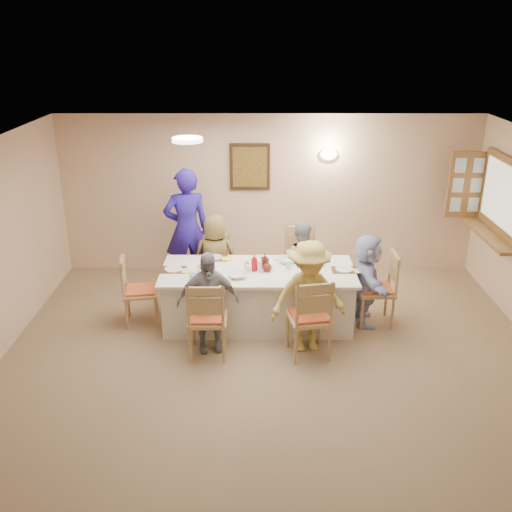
{
  "coord_description": "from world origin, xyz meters",
  "views": [
    {
      "loc": [
        -0.19,
        -5.16,
        3.67
      ],
      "look_at": [
        -0.2,
        1.4,
        1.05
      ],
      "focal_mm": 40.0,
      "sensor_mm": 36.0,
      "label": 1
    }
  ],
  "objects_px": {
    "diner_front_left": "(208,302)",
    "diner_back_right": "(300,262)",
    "serving_hatch": "(504,199)",
    "dining_table": "(258,296)",
    "diner_right_end": "(367,280)",
    "chair_right_end": "(376,288)",
    "chair_front_left": "(208,317)",
    "caregiver": "(187,229)",
    "diner_front_right": "(308,297)",
    "diner_back_left": "(216,258)",
    "chair_front_right": "(309,316)",
    "chair_back_left": "(217,268)",
    "condiment_ketchup": "(254,262)",
    "chair_back_right": "(299,264)",
    "chair_left_end": "(140,290)"
  },
  "relations": [
    {
      "from": "diner_front_left",
      "to": "diner_back_right",
      "type": "bearing_deg",
      "value": 37.25
    },
    {
      "from": "serving_hatch",
      "to": "dining_table",
      "type": "xyz_separation_m",
      "value": [
        -3.38,
        -0.77,
        -1.12
      ]
    },
    {
      "from": "diner_right_end",
      "to": "chair_right_end",
      "type": "bearing_deg",
      "value": -90.13
    },
    {
      "from": "serving_hatch",
      "to": "diner_front_left",
      "type": "xyz_separation_m",
      "value": [
        -3.98,
        -1.45,
        -0.86
      ]
    },
    {
      "from": "dining_table",
      "to": "chair_front_left",
      "type": "xyz_separation_m",
      "value": [
        -0.6,
        -0.8,
        0.12
      ]
    },
    {
      "from": "caregiver",
      "to": "diner_back_right",
      "type": "bearing_deg",
      "value": 148.29
    },
    {
      "from": "dining_table",
      "to": "caregiver",
      "type": "bearing_deg",
      "value": 132.4
    },
    {
      "from": "diner_front_right",
      "to": "diner_back_left",
      "type": "bearing_deg",
      "value": 120.42
    },
    {
      "from": "chair_right_end",
      "to": "dining_table",
      "type": "bearing_deg",
      "value": -90.36
    },
    {
      "from": "chair_front_right",
      "to": "diner_right_end",
      "type": "xyz_separation_m",
      "value": [
        0.82,
        0.8,
        0.11
      ]
    },
    {
      "from": "chair_right_end",
      "to": "diner_right_end",
      "type": "xyz_separation_m",
      "value": [
        -0.13,
        0.0,
        0.12
      ]
    },
    {
      "from": "diner_back_right",
      "to": "diner_front_left",
      "type": "distance_m",
      "value": 1.81
    },
    {
      "from": "chair_back_left",
      "to": "diner_right_end",
      "type": "bearing_deg",
      "value": -22.31
    },
    {
      "from": "chair_back_left",
      "to": "condiment_ketchup",
      "type": "bearing_deg",
      "value": -56.61
    },
    {
      "from": "dining_table",
      "to": "chair_front_right",
      "type": "relative_size",
      "value": 2.44
    },
    {
      "from": "diner_back_left",
      "to": "caregiver",
      "type": "relative_size",
      "value": 0.7
    },
    {
      "from": "diner_front_left",
      "to": "diner_front_right",
      "type": "bearing_deg",
      "value": -11.33
    },
    {
      "from": "chair_back_right",
      "to": "diner_right_end",
      "type": "bearing_deg",
      "value": -40.66
    },
    {
      "from": "diner_front_left",
      "to": "diner_front_right",
      "type": "height_order",
      "value": "diner_front_right"
    },
    {
      "from": "chair_front_right",
      "to": "chair_left_end",
      "type": "bearing_deg",
      "value": -31.07
    },
    {
      "from": "chair_back_right",
      "to": "chair_front_right",
      "type": "xyz_separation_m",
      "value": [
        0.0,
        -1.6,
        0.0
      ]
    },
    {
      "from": "diner_back_right",
      "to": "diner_front_right",
      "type": "relative_size",
      "value": 0.84
    },
    {
      "from": "chair_front_left",
      "to": "diner_front_left",
      "type": "relative_size",
      "value": 0.78
    },
    {
      "from": "dining_table",
      "to": "diner_back_right",
      "type": "bearing_deg",
      "value": 48.58
    },
    {
      "from": "chair_left_end",
      "to": "condiment_ketchup",
      "type": "height_order",
      "value": "condiment_ketchup"
    },
    {
      "from": "condiment_ketchup",
      "to": "chair_front_left",
      "type": "bearing_deg",
      "value": -125.02
    },
    {
      "from": "chair_front_left",
      "to": "diner_back_left",
      "type": "distance_m",
      "value": 1.49
    },
    {
      "from": "diner_front_left",
      "to": "caregiver",
      "type": "xyz_separation_m",
      "value": [
        -0.45,
        1.83,
        0.28
      ]
    },
    {
      "from": "chair_right_end",
      "to": "caregiver",
      "type": "xyz_separation_m",
      "value": [
        -2.6,
        1.15,
        0.42
      ]
    },
    {
      "from": "chair_front_left",
      "to": "diner_right_end",
      "type": "bearing_deg",
      "value": -158.66
    },
    {
      "from": "dining_table",
      "to": "diner_front_left",
      "type": "distance_m",
      "value": 0.94
    },
    {
      "from": "dining_table",
      "to": "diner_back_right",
      "type": "height_order",
      "value": "diner_back_right"
    },
    {
      "from": "diner_back_right",
      "to": "chair_back_right",
      "type": "bearing_deg",
      "value": -78.26
    },
    {
      "from": "diner_front_right",
      "to": "chair_back_left",
      "type": "bearing_deg",
      "value": 118.04
    },
    {
      "from": "chair_front_left",
      "to": "chair_right_end",
      "type": "relative_size",
      "value": 0.99
    },
    {
      "from": "diner_front_right",
      "to": "serving_hatch",
      "type": "bearing_deg",
      "value": 16.45
    },
    {
      "from": "chair_back_left",
      "to": "diner_right_end",
      "type": "relative_size",
      "value": 0.72
    },
    {
      "from": "diner_front_right",
      "to": "diner_right_end",
      "type": "relative_size",
      "value": 1.13
    },
    {
      "from": "serving_hatch",
      "to": "chair_front_right",
      "type": "xyz_separation_m",
      "value": [
        -2.78,
        -1.57,
        -0.98
      ]
    },
    {
      "from": "chair_front_left",
      "to": "diner_back_left",
      "type": "xyz_separation_m",
      "value": [
        0.0,
        1.48,
        0.15
      ]
    },
    {
      "from": "chair_front_left",
      "to": "diner_front_right",
      "type": "height_order",
      "value": "diner_front_right"
    },
    {
      "from": "chair_back_right",
      "to": "condiment_ketchup",
      "type": "xyz_separation_m",
      "value": [
        -0.65,
        -0.81,
        0.36
      ]
    },
    {
      "from": "chair_front_left",
      "to": "chair_left_end",
      "type": "xyz_separation_m",
      "value": [
        -0.95,
        0.8,
        -0.02
      ]
    },
    {
      "from": "chair_right_end",
      "to": "diner_front_left",
      "type": "height_order",
      "value": "diner_front_left"
    },
    {
      "from": "chair_right_end",
      "to": "diner_back_left",
      "type": "height_order",
      "value": "diner_back_left"
    },
    {
      "from": "dining_table",
      "to": "chair_back_right",
      "type": "relative_size",
      "value": 2.45
    },
    {
      "from": "chair_back_left",
      "to": "diner_back_right",
      "type": "bearing_deg",
      "value": -6.41
    },
    {
      "from": "diner_back_left",
      "to": "diner_back_right",
      "type": "bearing_deg",
      "value": -177.27
    },
    {
      "from": "chair_right_end",
      "to": "diner_front_right",
      "type": "xyz_separation_m",
      "value": [
        -0.95,
        -0.68,
        0.2
      ]
    },
    {
      "from": "chair_front_left",
      "to": "chair_front_right",
      "type": "relative_size",
      "value": 0.96
    }
  ]
}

